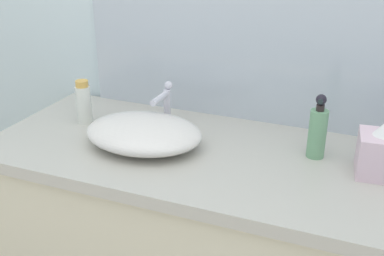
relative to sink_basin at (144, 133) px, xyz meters
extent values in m
cube|color=#B6B1A4|center=(0.31, 0.03, -0.06)|extent=(1.61, 0.59, 0.04)
ellipsoid|color=silver|center=(0.00, 0.00, 0.00)|extent=(0.37, 0.29, 0.08)
cylinder|color=silver|center=(0.00, 0.17, 0.02)|extent=(0.02, 0.02, 0.13)
cylinder|color=silver|center=(0.00, 0.12, 0.07)|extent=(0.02, 0.11, 0.02)
sphere|color=silver|center=(0.00, 0.19, 0.10)|extent=(0.03, 0.03, 0.03)
cylinder|color=#6CA275|center=(0.51, 0.12, 0.03)|extent=(0.05, 0.05, 0.15)
cylinder|color=#2A2121|center=(0.51, 0.12, 0.11)|extent=(0.02, 0.02, 0.02)
sphere|color=black|center=(0.51, 0.12, 0.14)|extent=(0.03, 0.03, 0.03)
cylinder|color=#1E292B|center=(0.51, 0.11, 0.14)|extent=(0.01, 0.02, 0.01)
cylinder|color=silver|center=(-0.27, 0.08, 0.02)|extent=(0.05, 0.05, 0.13)
cylinder|color=gold|center=(-0.27, 0.08, 0.10)|extent=(0.04, 0.04, 0.02)
cube|color=silver|center=(0.68, 0.08, 0.02)|extent=(0.13, 0.13, 0.12)
camera|label=1|loc=(0.64, -1.18, 0.60)|focal=44.29mm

